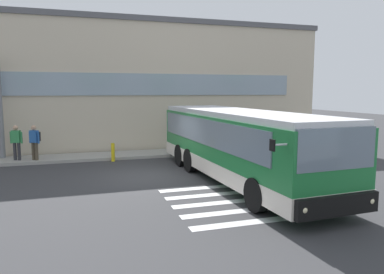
# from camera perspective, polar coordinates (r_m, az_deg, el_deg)

# --- Properties ---
(ground_plane) EXTENTS (80.00, 90.00, 0.02)m
(ground_plane) POSITION_cam_1_polar(r_m,az_deg,el_deg) (14.97, -6.36, -6.11)
(ground_plane) COLOR #353538
(ground_plane) RESTS_ON ground
(bay_paint_stripes) EXTENTS (4.40, 3.96, 0.01)m
(bay_paint_stripes) POSITION_cam_1_polar(r_m,az_deg,el_deg) (11.67, 7.55, -9.91)
(bay_paint_stripes) COLOR silver
(bay_paint_stripes) RESTS_ON ground
(terminal_building) EXTENTS (25.44, 13.80, 7.54)m
(terminal_building) POSITION_cam_1_polar(r_m,az_deg,el_deg) (26.04, -12.96, 7.78)
(terminal_building) COLOR beige
(terminal_building) RESTS_ON ground
(boarding_curb) EXTENTS (27.64, 2.00, 0.15)m
(boarding_curb) POSITION_cam_1_polar(r_m,az_deg,el_deg) (19.59, -9.05, -2.73)
(boarding_curb) COLOR #9E9B93
(boarding_curb) RESTS_ON ground
(bus_main_foreground) EXTENTS (3.11, 10.88, 2.70)m
(bus_main_foreground) POSITION_cam_1_polar(r_m,az_deg,el_deg) (13.92, 7.22, -1.49)
(bus_main_foreground) COLOR #1E7238
(bus_main_foreground) RESTS_ON ground
(passenger_near_column) EXTENTS (0.57, 0.33, 1.68)m
(passenger_near_column) POSITION_cam_1_polar(r_m,az_deg,el_deg) (19.15, -25.88, -0.56)
(passenger_near_column) COLOR #2D2D33
(passenger_near_column) RESTS_ON boarding_curb
(passenger_by_doorway) EXTENTS (0.52, 0.50, 1.68)m
(passenger_by_doorway) POSITION_cam_1_polar(r_m,az_deg,el_deg) (18.84, -23.47, -0.44)
(passenger_by_doorway) COLOR #4C4233
(passenger_by_doorway) RESTS_ON boarding_curb
(safety_bollard_yellow) EXTENTS (0.18, 0.18, 0.90)m
(safety_bollard_yellow) POSITION_cam_1_polar(r_m,az_deg,el_deg) (18.21, -12.32, -2.36)
(safety_bollard_yellow) COLOR yellow
(safety_bollard_yellow) RESTS_ON ground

